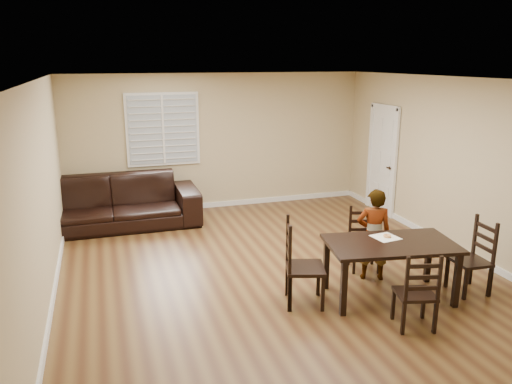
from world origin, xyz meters
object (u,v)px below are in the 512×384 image
child (374,235)px  donut (387,236)px  sofa (111,203)px  chair_far (419,297)px  dining_table (391,249)px  chair_left (294,266)px  chair_right (478,259)px  chair_near (362,239)px

child → donut: (-0.04, -0.40, 0.13)m
sofa → chair_far: bearing=-56.7°
dining_table → chair_far: bearing=-90.6°
chair_far → chair_left: chair_left is taller
chair_far → child: (0.23, 1.39, 0.22)m
chair_far → donut: bearing=-87.0°
chair_left → donut: size_ratio=10.75×
chair_far → chair_left: 1.49m
chair_left → donut: chair_left is taller
child → sofa: bearing=-25.2°
chair_right → chair_near: bearing=-135.2°
chair_near → donut: size_ratio=8.97×
chair_near → child: child is taller
chair_left → chair_far: bearing=-117.2°
dining_table → sofa: bearing=138.7°
chair_near → child: 0.49m
dining_table → donut: (0.05, 0.17, 0.11)m
dining_table → chair_left: bearing=179.1°
chair_left → chair_right: (2.40, -0.40, -0.05)m
chair_far → chair_left: (-1.06, 1.04, 0.08)m
dining_table → donut: 0.21m
chair_right → child: (-1.11, 0.75, 0.19)m
chair_left → donut: (1.25, -0.04, 0.27)m
chair_right → sofa: 6.08m
chair_right → child: child is taller
chair_right → child: 1.35m
dining_table → chair_right: (1.20, -0.18, -0.21)m
sofa → chair_right: bearing=-42.7°
chair_right → donut: bearing=-103.6°
chair_left → chair_right: bearing=-82.2°
chair_right → sofa: chair_right is taller
chair_far → chair_left: size_ratio=0.85×
dining_table → chair_left: 1.24m
chair_far → sofa: 5.70m
child → sofa: child is taller
donut → sofa: 5.03m
chair_left → chair_near: bearing=-43.4°
chair_left → sofa: size_ratio=0.35×
dining_table → donut: donut is taller
dining_table → chair_right: size_ratio=1.73×
donut → chair_right: bearing=-17.1°
child → donut: size_ratio=12.66×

